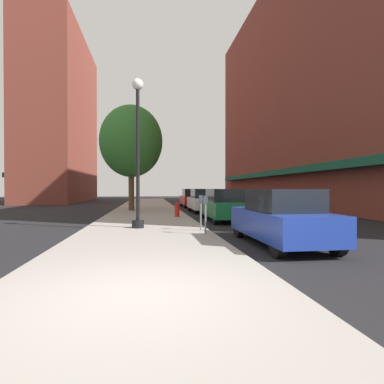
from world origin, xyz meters
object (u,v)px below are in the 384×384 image
lamppost (138,150)px  car_blue (281,218)px  parking_meter_near (205,210)px  tree_near (131,141)px  car_white (203,201)px  car_green (224,205)px  fire_hydrant (177,210)px  parking_meter_far (201,208)px  car_red (192,198)px

lamppost → car_blue: bearing=-41.2°
lamppost → parking_meter_near: bearing=-41.7°
parking_meter_near → tree_near: size_ratio=0.17×
car_blue → tree_near: bearing=111.2°
car_blue → parking_meter_near: bearing=140.4°
parking_meter_near → car_white: (1.95, 11.23, -0.14)m
car_green → lamppost: bearing=-142.6°
fire_hydrant → car_blue: size_ratio=0.18×
lamppost → parking_meter_far: size_ratio=4.50×
tree_near → car_blue: size_ratio=1.75×
car_red → parking_meter_far: bearing=-99.0°
car_green → parking_meter_far: bearing=-113.4°
lamppost → parking_meter_near: size_ratio=4.50×
parking_meter_near → tree_near: tree_near is taller
fire_hydrant → parking_meter_near: size_ratio=0.60×
lamppost → parking_meter_far: lamppost is taller
parking_meter_far → tree_near: (-3.14, 11.27, 4.12)m
lamppost → fire_hydrant: size_ratio=7.47×
car_blue → lamppost: bearing=139.8°
parking_meter_near → car_white: size_ratio=0.30×
lamppost → car_white: lamppost is taller
car_red → parking_meter_near: bearing=-98.6°
tree_near → car_green: size_ratio=1.75×
car_blue → car_red: size_ratio=1.00×
car_blue → car_green: bearing=91.0°
fire_hydrant → tree_near: bearing=116.4°
parking_meter_near → car_white: bearing=80.1°
car_white → car_red: (0.00, 5.79, 0.00)m
lamppost → parking_meter_near: (2.34, -2.08, -2.25)m
lamppost → tree_near: bearing=94.6°
car_blue → car_red: bearing=91.0°
tree_near → car_white: 6.71m
car_blue → car_white: bearing=91.0°
fire_hydrant → tree_near: size_ratio=0.10×
parking_meter_far → lamppost: bearing=154.3°
car_blue → car_green: 6.90m
lamppost → tree_near: 10.34m
car_white → fire_hydrant: bearing=-115.2°
parking_meter_near → parking_meter_far: size_ratio=1.00×
parking_meter_near → car_blue: 2.57m
fire_hydrant → car_red: 10.67m
parking_meter_near → car_blue: size_ratio=0.30×
fire_hydrant → tree_near: (-2.79, 5.62, 4.55)m
parking_meter_far → car_blue: 3.27m
tree_near → lamppost: bearing=-85.4°
car_green → car_blue: bearing=-88.9°
parking_meter_near → fire_hydrant: bearing=93.1°
car_white → car_green: bearing=-88.6°
car_white → car_red: 5.79m
parking_meter_near → car_blue: bearing=-40.6°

